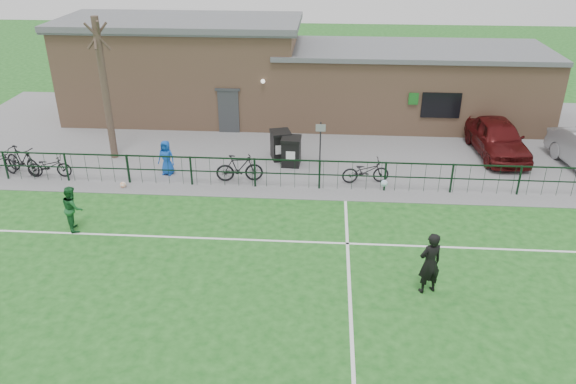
# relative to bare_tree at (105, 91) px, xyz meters

# --- Properties ---
(ground) EXTENTS (90.00, 90.00, 0.00)m
(ground) POSITION_rel_bare_tree_xyz_m (8.00, -10.50, -3.00)
(ground) COLOR #185319
(ground) RESTS_ON ground
(paving_strip) EXTENTS (34.00, 13.00, 0.02)m
(paving_strip) POSITION_rel_bare_tree_xyz_m (8.00, 3.00, -2.99)
(paving_strip) COLOR slate
(paving_strip) RESTS_ON ground
(pitch_line_touch) EXTENTS (28.00, 0.10, 0.01)m
(pitch_line_touch) POSITION_rel_bare_tree_xyz_m (8.00, -2.70, -3.00)
(pitch_line_touch) COLOR white
(pitch_line_touch) RESTS_ON ground
(pitch_line_mid) EXTENTS (28.00, 0.10, 0.01)m
(pitch_line_mid) POSITION_rel_bare_tree_xyz_m (8.00, -6.50, -3.00)
(pitch_line_mid) COLOR white
(pitch_line_mid) RESTS_ON ground
(pitch_line_perp) EXTENTS (0.10, 16.00, 0.01)m
(pitch_line_perp) POSITION_rel_bare_tree_xyz_m (10.00, -10.50, -3.00)
(pitch_line_perp) COLOR white
(pitch_line_perp) RESTS_ON ground
(perimeter_fence) EXTENTS (28.00, 0.10, 1.20)m
(perimeter_fence) POSITION_rel_bare_tree_xyz_m (8.00, -2.50, -2.40)
(perimeter_fence) COLOR black
(perimeter_fence) RESTS_ON ground
(bare_tree) EXTENTS (0.30, 0.30, 6.00)m
(bare_tree) POSITION_rel_bare_tree_xyz_m (0.00, 0.00, 0.00)
(bare_tree) COLOR #423128
(bare_tree) RESTS_ON ground
(wheelie_bin_left) EXTENTS (0.99, 1.06, 1.17)m
(wheelie_bin_left) POSITION_rel_bare_tree_xyz_m (7.27, 0.36, -2.40)
(wheelie_bin_left) COLOR black
(wheelie_bin_left) RESTS_ON paving_strip
(wheelie_bin_right) EXTENTS (0.79, 0.89, 1.14)m
(wheelie_bin_right) POSITION_rel_bare_tree_xyz_m (7.76, -0.28, -2.41)
(wheelie_bin_right) COLOR black
(wheelie_bin_right) RESTS_ON paving_strip
(sign_post) EXTENTS (0.06, 0.06, 2.00)m
(sign_post) POSITION_rel_bare_tree_xyz_m (8.98, -0.49, -1.98)
(sign_post) COLOR black
(sign_post) RESTS_ON paving_strip
(car_maroon) EXTENTS (2.17, 4.76, 1.58)m
(car_maroon) POSITION_rel_bare_tree_xyz_m (16.69, 1.48, -2.19)
(car_maroon) COLOR #470C0D
(car_maroon) RESTS_ON paving_strip
(bicycle_b) EXTENTS (1.97, 1.29, 1.16)m
(bicycle_b) POSITION_rel_bare_tree_xyz_m (-3.09, -1.93, -2.40)
(bicycle_b) COLOR black
(bicycle_b) RESTS_ON paving_strip
(bicycle_c) EXTENTS (1.81, 0.77, 0.93)m
(bicycle_c) POSITION_rel_bare_tree_xyz_m (-1.87, -2.19, -2.52)
(bicycle_c) COLOR black
(bicycle_c) RESTS_ON paving_strip
(bicycle_d) EXTENTS (1.91, 0.76, 1.12)m
(bicycle_d) POSITION_rel_bare_tree_xyz_m (5.83, -2.05, -2.42)
(bicycle_d) COLOR black
(bicycle_d) RESTS_ON paving_strip
(bicycle_e) EXTENTS (1.94, 0.92, 0.98)m
(bicycle_e) POSITION_rel_bare_tree_xyz_m (10.80, -1.84, -2.49)
(bicycle_e) COLOR black
(bicycle_e) RESTS_ON paving_strip
(spectator_child) EXTENTS (0.78, 0.58, 1.44)m
(spectator_child) POSITION_rel_bare_tree_xyz_m (2.79, -1.59, -2.26)
(spectator_child) COLOR #1248B0
(spectator_child) RESTS_ON paving_strip
(goalkeeper_kick) EXTENTS (1.56, 3.63, 1.94)m
(goalkeeper_kick) POSITION_rel_bare_tree_xyz_m (12.14, -8.84, -2.05)
(goalkeeper_kick) COLOR black
(goalkeeper_kick) RESTS_ON ground
(outfield_player) EXTENTS (0.89, 0.95, 1.57)m
(outfield_player) POSITION_rel_bare_tree_xyz_m (0.85, -6.17, -2.21)
(outfield_player) COLOR #195A29
(outfield_player) RESTS_ON ground
(ball_ground) EXTENTS (0.24, 0.24, 0.24)m
(ball_ground) POSITION_rel_bare_tree_xyz_m (1.38, -2.95, -2.88)
(ball_ground) COLOR white
(ball_ground) RESTS_ON ground
(clubhouse) EXTENTS (24.25, 5.40, 4.96)m
(clubhouse) POSITION_rel_bare_tree_xyz_m (7.12, 6.00, -0.78)
(clubhouse) COLOR tan
(clubhouse) RESTS_ON ground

